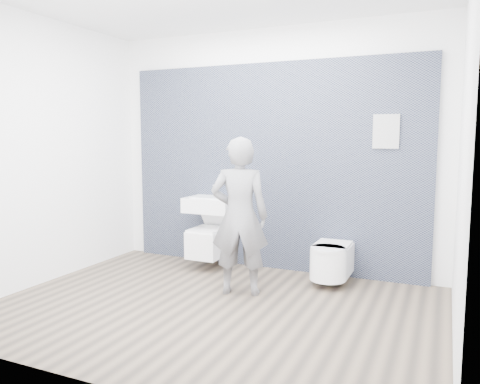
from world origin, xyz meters
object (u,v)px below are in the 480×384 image
at_px(washbasin, 211,204).
at_px(toilet_rounded, 331,261).
at_px(toilet_square, 209,241).
at_px(visitor, 240,216).

height_order(washbasin, toilet_rounded, washbasin).
height_order(toilet_square, visitor, visitor).
xyz_separation_m(toilet_rounded, visitor, (-0.76, -0.66, 0.53)).
distance_m(washbasin, visitor, 1.04).
xyz_separation_m(toilet_square, toilet_rounded, (1.47, -0.05, -0.07)).
bearing_deg(washbasin, toilet_square, -90.00).
relative_size(toilet_rounded, visitor, 0.41).
xyz_separation_m(washbasin, visitor, (0.71, -0.76, 0.02)).
distance_m(toilet_square, visitor, 1.10).
distance_m(toilet_square, toilet_rounded, 1.47).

